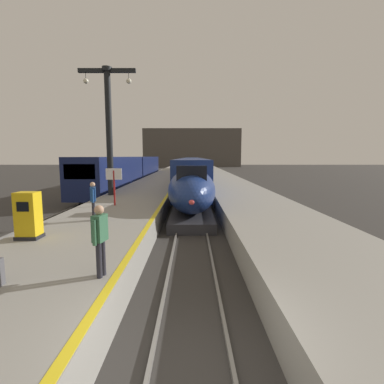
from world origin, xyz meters
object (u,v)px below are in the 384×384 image
(regional_train_adjacent, at_px, (132,169))
(passenger_near_edge, at_px, (100,235))
(highspeed_train_main, at_px, (192,170))
(ticket_machine_yellow, at_px, (29,217))
(departure_info_board, at_px, (114,179))
(passenger_mid_platform, at_px, (94,198))
(station_column_mid, at_px, (109,119))

(regional_train_adjacent, distance_m, passenger_near_edge, 32.90)
(highspeed_train_main, relative_size, ticket_machine_yellow, 35.62)
(passenger_near_edge, xyz_separation_m, departure_info_board, (-2.32, 9.81, 0.52))
(passenger_mid_platform, bearing_deg, passenger_near_edge, -69.70)
(departure_info_board, bearing_deg, passenger_near_edge, -76.72)
(passenger_mid_platform, bearing_deg, station_column_mid, 100.78)
(regional_train_adjacent, bearing_deg, highspeed_train_main, 16.92)
(passenger_mid_platform, relative_size, departure_info_board, 0.80)
(passenger_near_edge, bearing_deg, ticket_machine_yellow, 137.76)
(station_column_mid, height_order, departure_info_board, station_column_mid)
(departure_info_board, bearing_deg, station_column_mid, 108.02)
(regional_train_adjacent, relative_size, passenger_near_edge, 21.66)
(highspeed_train_main, bearing_deg, ticket_machine_yellow, -99.94)
(passenger_mid_platform, bearing_deg, highspeed_train_main, 81.55)
(passenger_mid_platform, bearing_deg, ticket_machine_yellow, -114.31)
(highspeed_train_main, distance_m, passenger_near_edge, 34.87)
(passenger_mid_platform, relative_size, ticket_machine_yellow, 1.06)
(departure_info_board, bearing_deg, regional_train_adjacent, 99.28)
(regional_train_adjacent, distance_m, departure_info_board, 22.84)
(station_column_mid, bearing_deg, departure_info_board, -71.98)
(passenger_near_edge, distance_m, passenger_mid_platform, 6.31)
(passenger_mid_platform, xyz_separation_m, departure_info_board, (-0.13, 3.90, 0.52))
(station_column_mid, relative_size, ticket_machine_yellow, 5.60)
(station_column_mid, bearing_deg, passenger_near_edge, -75.19)
(station_column_mid, bearing_deg, passenger_mid_platform, -79.22)
(station_column_mid, relative_size, passenger_near_edge, 5.31)
(regional_train_adjacent, height_order, passenger_mid_platform, regional_train_adjacent)
(regional_train_adjacent, height_order, ticket_machine_yellow, regional_train_adjacent)
(regional_train_adjacent, bearing_deg, ticket_machine_yellow, -85.01)
(station_column_mid, relative_size, passenger_mid_platform, 5.31)
(station_column_mid, xyz_separation_m, departure_info_board, (1.48, -4.55, -3.90))
(passenger_near_edge, height_order, passenger_mid_platform, same)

